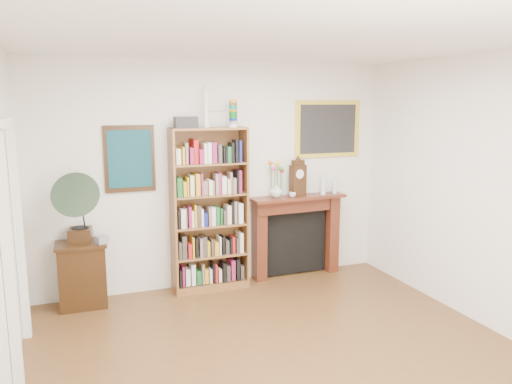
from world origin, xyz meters
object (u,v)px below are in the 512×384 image
mantel_clock (298,179)px  teacup (292,194)px  fireplace (296,229)px  bookshelf (209,200)px  cd_stack (102,240)px  side_cabinet (82,275)px  bottle_left (323,186)px  flower_vase (276,190)px  gramophone (78,204)px  bottle_right (335,186)px

mantel_clock → teacup: bearing=-161.2°
mantel_clock → fireplace: bearing=73.8°
bookshelf → cd_stack: bearing=-174.0°
side_cabinet → bottle_left: bottle_left is taller
bookshelf → bottle_left: bearing=0.2°
flower_vase → teacup: flower_vase is taller
mantel_clock → cd_stack: bearing=173.3°
side_cabinet → bottle_left: size_ratio=3.13×
gramophone → flower_vase: 2.42m
side_cabinet → mantel_clock: size_ratio=1.59×
side_cabinet → cd_stack: size_ratio=6.26×
side_cabinet → gramophone: size_ratio=0.92×
bookshelf → mantel_clock: (1.20, 0.04, 0.20)m
gramophone → bottle_right: gramophone is taller
teacup → bottle_right: bottle_right is taller
fireplace → teacup: bearing=-136.6°
bookshelf → teacup: (1.10, -0.02, 0.01)m
teacup → bottle_right: (0.65, 0.06, 0.06)m
bottle_right → mantel_clock: bearing=-179.5°
cd_stack → flower_vase: flower_vase is taller
fireplace → gramophone: bearing=-178.1°
cd_stack → bottle_left: bearing=3.1°
teacup → bottle_right: 0.66m
bottle_left → bookshelf: bearing=-179.5°
gramophone → bottle_left: (3.07, 0.13, 0.00)m
gramophone → bottle_right: 3.26m
mantel_clock → bottle_right: 0.57m
bookshelf → teacup: bookshelf is taller
side_cabinet → bottle_left: (3.07, 0.05, 0.84)m
fireplace → cd_stack: 2.51m
side_cabinet → gramophone: (0.00, -0.08, 0.84)m
side_cabinet → cd_stack: 0.48m
side_cabinet → teacup: teacup is taller
bottle_left → cd_stack: bearing=-176.9°
teacup → bottle_right: size_ratio=0.45×
cd_stack → flower_vase: size_ratio=0.69×
bookshelf → flower_vase: bearing=3.4°
side_cabinet → fireplace: size_ratio=0.57×
fireplace → teacup: size_ratio=14.52×
flower_vase → bottle_right: bottle_right is taller
mantel_clock → bottle_right: bearing=-10.3°
cd_stack → bookshelf: bearing=6.3°
side_cabinet → mantel_clock: bearing=2.6°
fireplace → cd_stack: size_ratio=10.89×
gramophone → teacup: (2.61, 0.10, -0.08)m
gramophone → teacup: gramophone is taller
flower_vase → fireplace: bearing=5.7°
side_cabinet → fireplace: bearing=3.6°
fireplace → teacup: 0.51m
bookshelf → side_cabinet: bookshelf is taller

